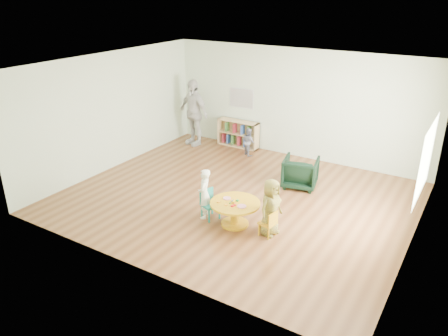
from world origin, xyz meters
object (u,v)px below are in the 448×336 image
Objects in this scene: child_left at (204,194)px; activity_table at (235,209)px; bookshelf at (238,134)px; adult_caretaker at (194,112)px; kid_chair_left at (209,203)px; armchair at (300,172)px; child_right at (271,207)px; toddler at (249,142)px; kid_chair_right at (269,223)px.

activity_table is at bearing 72.91° from child_left.
adult_caretaker is at bearing -156.21° from bookshelf.
armchair is (0.95, 2.26, 0.03)m from kid_chair_left.
child_right reaches higher than activity_table.
toddler is at bearing -38.49° from bookshelf.
adult_caretaker is (-2.73, 3.36, 0.62)m from kid_chair_left.
kid_chair_left is 0.78× the size of toddler.
child_right reaches higher than kid_chair_right.
kid_chair_left is 4.37m from adult_caretaker.
kid_chair_left is at bearing 104.63° from child_right.
armchair is 2.25m from toddler.
activity_table is 0.68m from child_left.
toddler is at bearing 173.49° from child_left.
kid_chair_left is at bearing -35.60° from adult_caretaker.
toddler is 0.40× the size of adult_caretaker.
child_left is (-1.39, -0.02, 0.23)m from kid_chair_right.
adult_caretaker is at bearing 34.98° from toddler.
armchair is 2.53m from child_left.
toddler is (-0.91, 3.44, -0.13)m from child_left.
kid_chair_right is 0.27× the size of adult_caretaker.
kid_chair_right is 0.42× the size of bookshelf.
armchair is at bearing -32.42° from bookshelf.
adult_caretaker reaches higher than kid_chair_left.
bookshelf reaches higher than toddler.
child_left reaches higher than armchair.
kid_chair_right is (0.73, -0.03, -0.06)m from activity_table.
child_right is 4.03m from toddler.
child_left is (-1.04, -2.30, 0.16)m from armchair.
activity_table is at bearing 148.25° from toddler.
bookshelf reaches higher than kid_chair_left.
child_left is 1.35× the size of toddler.
kid_chair_right is at bearing 69.49° from child_left.
toddler is (-2.29, 3.42, 0.10)m from kid_chair_right.
armchair reaches higher than activity_table.
toddler is at bearing 44.62° from kid_chair_right.
armchair is at bearing 80.47° from activity_table.
adult_caretaker is (-3.31, 3.35, 0.60)m from activity_table.
armchair is 0.41× the size of adult_caretaker.
kid_chair_right is at bearing 157.33° from toddler.
kid_chair_right is 0.67× the size of toddler.
child_left reaches higher than kid_chair_right.
kid_chair_left is 3.55m from toddler.
kid_chair_right is 0.47× the size of child_right.
bookshelf is 2.99m from armchair.
bookshelf is at bearing 47.31° from kid_chair_right.
kid_chair_left is at bearing -67.82° from bookshelf.
activity_table is 4.41m from bookshelf.
activity_table is at bearing 98.45° from kid_chair_right.
armchair is (-0.35, 2.28, 0.07)m from kid_chair_right.
armchair is 1.01× the size of toddler.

